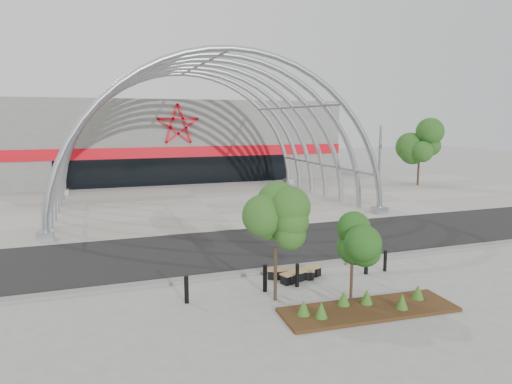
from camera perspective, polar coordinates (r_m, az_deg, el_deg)
The scene contains 18 objects.
ground at distance 19.42m, azimuth 3.97°, elevation -9.37°, with size 140.00×140.00×0.00m, color gray.
road at distance 22.53m, azimuth 0.42°, elevation -6.71°, with size 140.00×7.00×0.02m, color black.
forecourt at distance 33.78m, azimuth -6.48°, elevation -1.42°, with size 60.00×17.00×0.04m, color #A39E92.
kerb at distance 19.18m, azimuth 4.27°, elevation -9.42°, with size 60.00×0.50×0.12m, color slate.
arena_building at distance 50.93m, azimuth -11.12°, elevation 6.48°, with size 34.00×15.24×8.00m.
vault_canopy at distance 33.78m, azimuth -6.48°, elevation -1.43°, with size 20.80×15.80×20.36m.
planting_bed at distance 15.60m, azimuth 13.61°, elevation -13.78°, with size 5.86×2.07×0.61m.
signal_pole at distance 31.01m, azimuth 15.16°, elevation 2.95°, with size 0.44×0.79×5.74m.
street_tree_0 at distance 15.28m, azimuth 2.48°, elevation -4.13°, with size 1.62×1.62×3.69m.
street_tree_1 at distance 15.46m, azimuth 12.00°, elevation -5.98°, with size 1.28×1.28×3.03m.
bench_0 at distance 18.04m, azimuth 4.35°, elevation -10.21°, with size 1.84×1.06×0.38m.
bench_1 at distance 17.98m, azimuth 5.68°, elevation -10.27°, with size 1.94×1.03×0.40m.
bollard_0 at distance 15.85m, azimuth -8.69°, elevation -11.98°, with size 0.15×0.15×0.94m, color black.
bollard_1 at distance 17.20m, azimuth 5.18°, elevation -10.32°, with size 0.14×0.14×0.87m, color black.
bollard_2 at distance 16.66m, azimuth 1.14°, elevation -10.71°, with size 0.16×0.16×0.99m, color black.
bollard_3 at distance 18.95m, azimuth 13.63°, elevation -8.48°, with size 0.16×0.16×1.01m, color black.
bollard_4 at distance 19.51m, azimuth 15.84°, elevation -8.27°, with size 0.14×0.14×0.88m, color black.
bg_tree_1 at distance 45.00m, azimuth 19.82°, elevation 6.13°, with size 2.70×2.70×5.91m.
Camera 1 is at (-7.34, -16.90, 6.13)m, focal length 32.00 mm.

